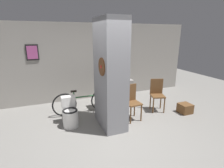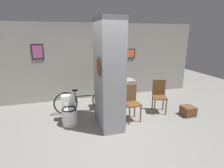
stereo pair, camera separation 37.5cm
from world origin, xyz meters
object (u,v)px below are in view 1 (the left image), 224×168
at_px(chair_by_doorway, 157,93).
at_px(bicycle, 84,102).
at_px(chair_near_pillar, 132,100).
at_px(toilet, 70,114).
at_px(bottle_tall, 117,77).

height_order(chair_by_doorway, bicycle, chair_by_doorway).
height_order(chair_near_pillar, chair_by_doorway, same).
xyz_separation_m(chair_near_pillar, chair_by_doorway, (0.98, 0.24, 0.00)).
distance_m(toilet, bottle_tall, 1.85).
bearing_deg(bicycle, chair_by_doorway, -15.07).
bearing_deg(bicycle, bottle_tall, 8.18).
height_order(toilet, chair_by_doorway, chair_by_doorway).
height_order(chair_near_pillar, bicycle, chair_near_pillar).
bearing_deg(bottle_tall, chair_near_pillar, -87.98).
xyz_separation_m(chair_near_pillar, bicycle, (-1.11, 0.81, -0.18)).
bearing_deg(toilet, bottle_tall, 25.25).
height_order(toilet, bicycle, bicycle).
bearing_deg(chair_by_doorway, bottle_tall, 163.00).
bearing_deg(bottle_tall, toilet, -154.75).
bearing_deg(bicycle, chair_near_pillar, -35.98).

